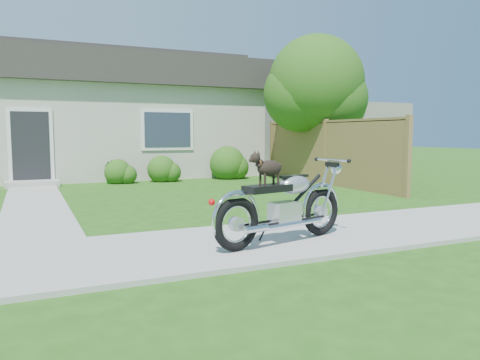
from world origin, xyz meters
The scene contains 10 objects.
ground centered at (0.00, 0.00, 0.00)m, with size 80.00×80.00×0.00m, color #235114.
sidewalk centered at (0.00, 0.00, 0.02)m, with size 24.00×2.20×0.04m, color #9E9B93.
walkway centered at (-1.50, 5.00, 0.01)m, with size 1.20×8.00×0.03m, color #9E9B93.
house centered at (0.00, 11.99, 2.16)m, with size 12.60×7.03×4.50m.
fence centered at (6.30, 5.75, 0.94)m, with size 0.12×6.62×1.90m.
tree_near centered at (6.69, 6.62, 2.89)m, with size 2.94×2.94×4.50m.
tree_far centered at (8.94, 9.44, 2.91)m, with size 2.97×2.96×4.54m.
shrub_row centered at (0.55, 8.50, 0.42)m, with size 10.37×1.16×1.16m.
potted_plant_right centered at (0.65, 8.55, 0.35)m, with size 0.39×0.39×0.70m, color #26701E.
motorcycle_with_dog centered at (1.43, -0.31, 0.56)m, with size 2.19×0.82×1.19m.
Camera 1 is at (-1.61, -5.60, 1.46)m, focal length 35.00 mm.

